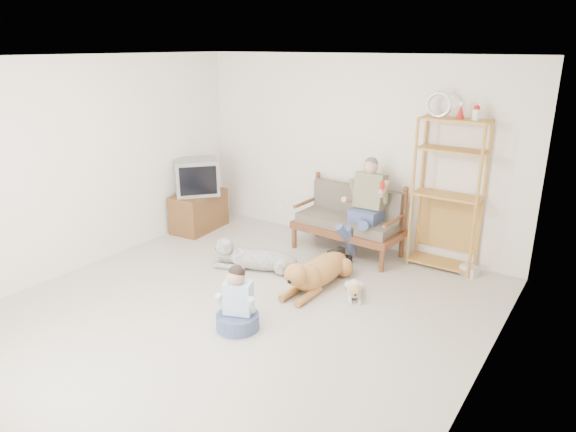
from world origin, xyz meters
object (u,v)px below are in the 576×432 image
Objects in this scene: etagere at (447,194)px; golden_retriever at (317,272)px; tv_stand at (199,211)px; loveseat at (350,219)px.

etagere is 1.48× the size of golden_retriever.
tv_stand is 2.71m from golden_retriever.
golden_retriever is (0.20, -1.24, -0.30)m from loveseat.
etagere is 3.81m from tv_stand.
etagere is at bearing 54.33° from golden_retriever.
tv_stand reaches higher than golden_retriever.
loveseat is 1.29m from golden_retriever.
etagere is 1.97m from golden_retriever.
tv_stand is at bearing 165.36° from golden_retriever.
golden_retriever is (-1.07, -1.44, -0.82)m from etagere.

